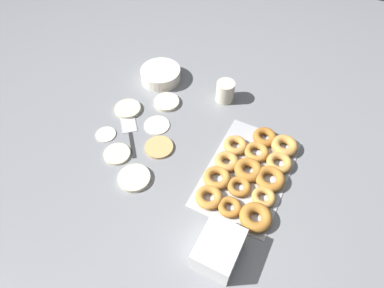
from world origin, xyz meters
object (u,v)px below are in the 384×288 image
Objects in this scene: pancake_2 at (106,134)px; batter_bowl at (161,75)px; container_stack at (219,249)px; donut_tray at (250,172)px; spatula at (129,127)px; pancake_5 at (117,154)px; pancake_1 at (157,125)px; pancake_0 at (134,178)px; pancake_4 at (128,109)px; pancake_6 at (167,102)px; paper_cup at (225,91)px; pancake_3 at (159,147)px.

batter_bowl is at bearing -4.51° from pancake_2.
donut_tray is at bearing 2.77° from container_stack.
donut_tray is 2.17× the size of spatula.
pancake_5 is (-0.06, -0.10, 0.00)m from pancake_2.
pancake_5 is (-0.20, 0.06, 0.00)m from pancake_1.
pancake_0 is 0.76× the size of container_stack.
pancake_4 is 0.61× the size of batter_bowl.
pancake_4 is at bearing 130.63° from pancake_6.
batter_bowl is 1.98× the size of paper_cup.
pancake_0 is 1.46× the size of pancake_2.
pancake_5 is at bearing 106.22° from donut_tray.
container_stack reaches higher than pancake_4.
batter_bowl is at bearing 19.85° from pancake_0.
paper_cup is (0.32, 0.24, 0.03)m from donut_tray.
container_stack is at bearing -137.25° from pancake_6.
pancake_3 is (0.17, -0.01, -0.00)m from pancake_0.
spatula is (0.32, 0.54, -0.04)m from container_stack.
pancake_0 is 0.25m from pancake_2.
paper_cup is at bearing -18.16° from pancake_3.
pancake_0 is 0.26× the size of donut_tray.
paper_cup is (0.37, -0.12, 0.04)m from pancake_3.
pancake_6 is (0.39, 0.09, -0.00)m from pancake_0.
pancake_4 is at bearing 125.85° from paper_cup.
batter_bowl is at bearing 38.71° from pancake_6.
donut_tray is at bearing -97.47° from pancake_4.
pancake_2 is at bearing 178.98° from pancake_4.
pancake_5 is 0.51m from donut_tray.
paper_cup reaches higher than spatula.
pancake_3 and pancake_5 have the same top height.
donut_tray is (0.08, -0.59, 0.01)m from pancake_2.
pancake_4 is (0.12, 0.22, 0.00)m from pancake_3.
donut_tray reaches higher than pancake_2.
batter_bowl is (0.45, 0.07, 0.02)m from pancake_5.
pancake_1 is 0.16m from pancake_4.
container_stack is at bearing -177.23° from donut_tray.
pancake_0 is at bearing 177.31° from pancake_3.
donut_tray is 2.49× the size of batter_bowl.
pancake_2 is 0.79× the size of pancake_5.
container_stack is (-0.51, -0.47, 0.04)m from pancake_6.
pancake_1 reaches higher than spatula.
paper_cup is (0.53, -0.13, 0.04)m from pancake_0.
pancake_4 reaches higher than pancake_3.
paper_cup reaches higher than pancake_0.
spatula is (-0.06, 0.10, -0.00)m from pancake_1.
pancake_4 is 1.00× the size of pancake_6.
pancake_3 is (0.04, -0.23, 0.00)m from pancake_2.
pancake_1 is at bearing 34.73° from pancake_3.
spatula is at bearing 77.36° from pancake_3.
pancake_5 is (-0.10, 0.13, 0.00)m from pancake_3.
container_stack is 1.70× the size of paper_cup.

